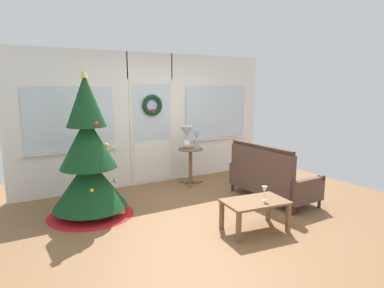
% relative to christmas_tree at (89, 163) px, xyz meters
% --- Properties ---
extents(ground_plane, '(6.76, 6.76, 0.00)m').
position_rel_christmas_tree_xyz_m(ground_plane, '(1.51, -0.88, -0.80)').
color(ground_plane, brown).
extents(back_wall_with_door, '(5.20, 0.19, 2.55)m').
position_rel_christmas_tree_xyz_m(back_wall_with_door, '(1.51, 1.20, 0.48)').
color(back_wall_with_door, white).
rests_on(back_wall_with_door, ground).
extents(christmas_tree, '(1.27, 1.27, 2.15)m').
position_rel_christmas_tree_xyz_m(christmas_tree, '(0.00, 0.00, 0.00)').
color(christmas_tree, '#4C331E').
rests_on(christmas_tree, ground).
extents(settee_sofa, '(0.77, 1.59, 0.96)m').
position_rel_christmas_tree_xyz_m(settee_sofa, '(2.79, -0.81, -0.42)').
color(settee_sofa, '#3D281C').
rests_on(settee_sofa, ground).
extents(side_table, '(0.50, 0.48, 0.72)m').
position_rel_christmas_tree_xyz_m(side_table, '(2.11, 0.66, -0.29)').
color(side_table, brown).
rests_on(side_table, ground).
extents(table_lamp, '(0.28, 0.28, 0.44)m').
position_rel_christmas_tree_xyz_m(table_lamp, '(2.05, 0.70, 0.20)').
color(table_lamp, silver).
rests_on(table_lamp, side_table).
extents(flower_vase, '(0.11, 0.10, 0.35)m').
position_rel_christmas_tree_xyz_m(flower_vase, '(2.21, 0.60, 0.04)').
color(flower_vase, '#99ADBC').
rests_on(flower_vase, side_table).
extents(coffee_table, '(0.90, 0.62, 0.42)m').
position_rel_christmas_tree_xyz_m(coffee_table, '(1.76, -1.67, -0.44)').
color(coffee_table, brown).
rests_on(coffee_table, ground).
extents(wine_glass, '(0.08, 0.08, 0.20)m').
position_rel_christmas_tree_xyz_m(wine_glass, '(1.86, -1.72, -0.24)').
color(wine_glass, silver).
rests_on(wine_glass, coffee_table).
extents(gift_box, '(0.17, 0.15, 0.17)m').
position_rel_christmas_tree_xyz_m(gift_box, '(0.36, -0.19, -0.71)').
color(gift_box, '#D8C64C').
rests_on(gift_box, ground).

